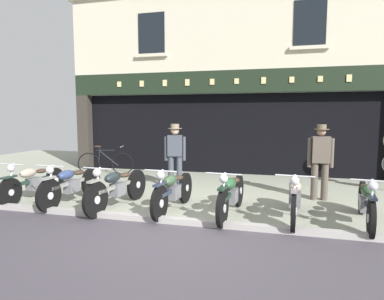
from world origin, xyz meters
TOP-DOWN VIEW (x-y plane):
  - ground at (0.00, -0.98)m, footprint 22.56×22.00m
  - shop_facade at (0.00, 7.03)m, footprint 10.86×4.42m
  - motorcycle_far_left at (-3.72, 0.90)m, footprint 0.62×1.98m
  - motorcycle_left at (-2.66, 0.80)m, footprint 0.62×2.07m
  - motorcycle_center_left at (-1.52, 0.72)m, footprint 0.62×2.11m
  - motorcycle_center at (-0.34, 0.78)m, footprint 0.62×2.00m
  - motorcycle_center_right at (0.81, 0.76)m, footprint 0.62×2.06m
  - motorcycle_right at (1.95, 0.80)m, footprint 0.62×2.01m
  - motorcycle_far_right at (3.14, 0.83)m, footprint 0.62×2.03m
  - salesman_left at (-0.95, 2.84)m, footprint 0.55×0.36m
  - shopkeeper_center at (2.57, 2.44)m, footprint 0.56×0.32m
  - advert_board_near at (-1.88, 5.40)m, footprint 0.80×0.03m
  - leaning_bicycle at (-3.74, 4.19)m, footprint 1.76×0.63m

SIDE VIEW (x-z plane):
  - ground at x=0.00m, z-range -0.13..0.05m
  - leaning_bicycle at x=-3.74m, z-range -0.09..0.85m
  - motorcycle_far_left at x=-3.72m, z-range -0.04..0.86m
  - motorcycle_far_right at x=3.14m, z-range -0.04..0.87m
  - motorcycle_center at x=-0.34m, z-range -0.03..0.89m
  - motorcycle_left at x=-2.66m, z-range -0.03..0.89m
  - motorcycle_center_right at x=0.81m, z-range -0.03..0.89m
  - motorcycle_right at x=1.95m, z-range -0.03..0.90m
  - motorcycle_center_left at x=-1.52m, z-range -0.03..0.90m
  - salesman_left at x=-0.95m, z-range 0.10..1.77m
  - shopkeeper_center at x=2.57m, z-range 0.09..1.78m
  - shop_facade at x=0.00m, z-range -1.33..4.65m
  - advert_board_near at x=-1.88m, z-range 1.27..2.22m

